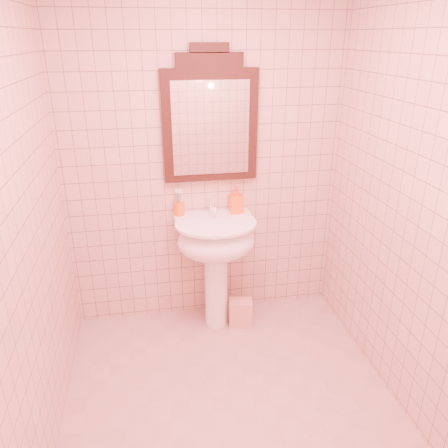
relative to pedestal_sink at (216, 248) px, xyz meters
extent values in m
plane|color=tan|center=(-0.04, -0.87, -0.66)|extent=(2.20, 2.20, 0.00)
cube|color=#D1A592|center=(-0.04, 0.23, 0.59)|extent=(2.00, 0.02, 2.50)
cylinder|color=white|center=(0.00, 0.01, -0.31)|extent=(0.17, 0.17, 0.70)
ellipsoid|color=white|center=(0.00, -0.01, 0.06)|extent=(0.56, 0.46, 0.28)
cube|color=white|center=(0.00, 0.15, 0.17)|extent=(0.56, 0.15, 0.05)
cylinder|color=white|center=(0.00, -0.01, 0.19)|extent=(0.58, 0.58, 0.02)
cylinder|color=white|center=(0.00, 0.15, 0.25)|extent=(0.04, 0.04, 0.09)
cylinder|color=white|center=(0.00, 0.10, 0.28)|extent=(0.02, 0.10, 0.02)
cylinder|color=white|center=(0.00, 0.05, 0.26)|extent=(0.02, 0.02, 0.04)
cube|color=white|center=(0.00, 0.16, 0.30)|extent=(0.01, 0.07, 0.01)
cube|color=black|center=(0.00, 0.20, 0.83)|extent=(0.66, 0.05, 0.77)
cube|color=black|center=(0.00, 0.20, 1.26)|extent=(0.45, 0.05, 0.10)
cube|color=black|center=(0.00, 0.20, 1.34)|extent=(0.26, 0.05, 0.06)
cube|color=white|center=(0.00, 0.17, 0.82)|extent=(0.53, 0.01, 0.64)
cylinder|color=orange|center=(-0.24, 0.18, 0.25)|extent=(0.08, 0.08, 0.09)
cylinder|color=silver|center=(-0.22, 0.18, 0.29)|extent=(0.01, 0.01, 0.17)
cylinder|color=#338CD8|center=(-0.24, 0.20, 0.29)|extent=(0.01, 0.01, 0.17)
cylinder|color=#E5334C|center=(-0.26, 0.18, 0.29)|extent=(0.01, 0.01, 0.17)
cylinder|color=#3FBF59|center=(-0.24, 0.16, 0.29)|extent=(0.01, 0.01, 0.17)
imported|color=#E65513|center=(0.18, 0.15, 0.30)|extent=(0.09, 0.10, 0.20)
cube|color=#E99D89|center=(0.18, -0.04, -0.55)|extent=(0.19, 0.15, 0.21)
camera|label=1|loc=(-0.45, -2.79, 1.40)|focal=35.00mm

